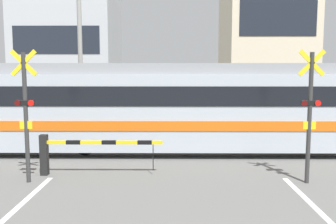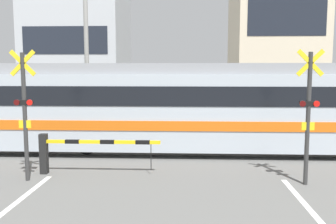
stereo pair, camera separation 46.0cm
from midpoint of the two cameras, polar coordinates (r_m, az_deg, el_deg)
The scene contains 10 objects.
rail_track_near at distance 12.92m, azimuth 1.23°, elevation -6.41°, with size 50.00×0.10×0.08m.
rail_track_far at distance 14.32m, azimuth 1.39°, elevation -5.12°, with size 50.00×0.10×0.08m.
commuter_train at distance 13.69m, azimuth 15.34°, elevation 1.05°, with size 19.97×2.89×3.13m.
crossing_barrier_near at distance 10.80m, azimuth -13.29°, elevation -5.42°, with size 3.39×0.20×1.14m.
crossing_barrier_far at distance 16.34m, azimuth 10.83°, elevation -1.31°, with size 3.39×0.20×1.14m.
crossing_signal_left at distance 10.32m, azimuth -19.83°, elevation 0.37°, with size 0.68×0.15×3.44m.
crossing_signal_right at distance 10.08m, azimuth 21.83°, elevation 0.14°, with size 0.68×0.15×3.44m.
building_left_of_street at distance 27.42m, azimuth -12.81°, elevation 9.22°, with size 6.35×6.52×8.56m.
building_right_of_street at distance 27.24m, azimuth 16.33°, elevation 11.64°, with size 5.57×6.52×10.92m.
utility_pole_streetside at distance 19.15m, azimuth -11.65°, elevation 9.84°, with size 0.22×0.22×8.15m.
Camera 2 is at (0.57, -2.46, 2.95)m, focal length 40.00 mm.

